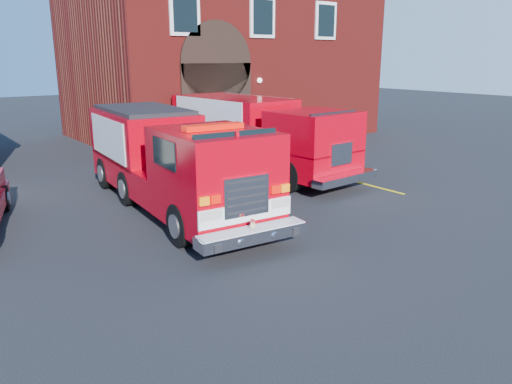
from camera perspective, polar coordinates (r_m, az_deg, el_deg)
ground at (r=12.71m, az=-3.26°, el=-4.52°), size 100.00×100.00×0.00m
parking_stripe_near at (r=17.62m, az=12.71°, el=0.79°), size 0.12×3.00×0.01m
parking_stripe_mid at (r=19.63m, az=6.07°, el=2.56°), size 0.12×3.00×0.01m
parking_stripe_far at (r=21.87m, az=0.71°, el=3.95°), size 0.12×3.00×0.01m
fire_station at (r=28.58m, az=-4.02°, el=15.15°), size 15.20×10.20×8.45m
fire_engine at (r=14.52m, az=-9.69°, el=3.65°), size 3.26×9.13×2.76m
secondary_truck at (r=18.86m, az=0.12°, el=6.74°), size 3.16×8.63×2.75m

